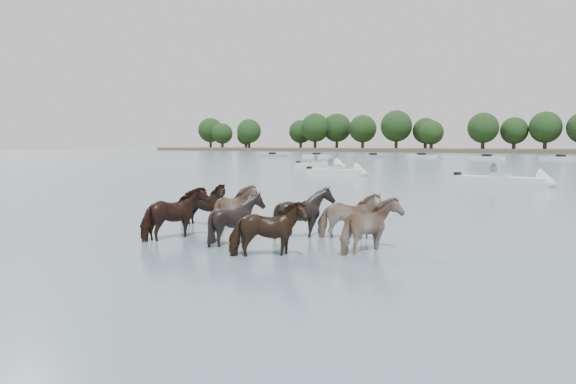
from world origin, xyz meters
The scene contains 7 objects.
ground centered at (0.00, 0.00, 0.00)m, with size 400.00×400.00×0.00m, color slate.
shoreline centered at (-70.00, 150.00, 0.50)m, with size 160.00×30.00×1.00m, color #4C4233.
pony_herd centered at (-1.60, 0.87, 0.53)m, with size 7.45×4.31×1.46m.
motorboat_a centered at (-13.14, 26.52, 0.23)m, with size 4.79×2.53×1.92m.
motorboat_b centered at (-0.51, 23.14, 0.22)m, with size 5.95×2.42×1.92m.
motorboat_f centered at (-20.63, 36.71, 0.23)m, with size 5.49×1.69×1.92m.
treeline centered at (-72.81, 150.95, 6.90)m, with size 149.46×23.25×12.55m.
Camera 1 is at (6.66, -10.15, 2.34)m, focal length 35.16 mm.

